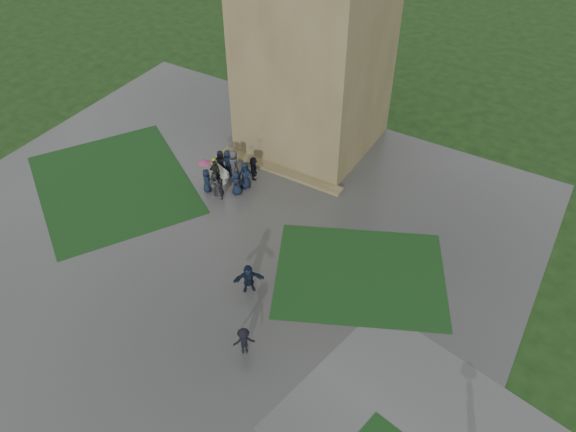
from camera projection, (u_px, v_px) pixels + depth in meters
The scene contains 10 objects.
ground at pixel (177, 274), 30.23m from camera, with size 120.00×120.00×0.00m, color black.
plaza at pixel (200, 251), 31.51m from camera, with size 34.00×34.00×0.02m, color #363634.
lawn_inset_left at pixel (114, 184), 36.05m from camera, with size 11.00×9.00×0.01m, color black.
lawn_inset_right at pixel (360, 274), 30.17m from camera, with size 9.00×7.00×0.01m, color black.
tower at pixel (316, 15), 33.90m from camera, with size 8.00×8.00×18.00m, color brown.
tower_plinth at pixel (280, 170), 36.96m from camera, with size 9.00×0.80×0.22m, color brown.
bench at pixel (221, 173), 36.18m from camera, with size 1.54×0.93×0.85m.
visitor_cluster at pixel (232, 170), 35.51m from camera, with size 3.27×3.82×2.45m.
pedestrian_mid at pixel (249, 278), 28.81m from camera, with size 1.60×0.57×1.72m, color black.
pedestrian_near at pixel (244, 341), 26.00m from camera, with size 1.02×0.53×1.58m, color black.
Camera 1 is at (15.66, -14.59, 22.39)m, focal length 35.00 mm.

